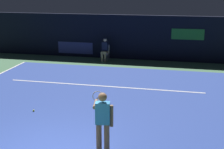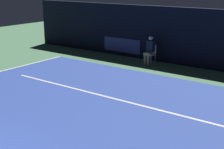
# 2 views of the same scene
# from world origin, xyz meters

# --- Properties ---
(ground_plane) EXTENTS (34.57, 34.57, 0.00)m
(ground_plane) POSITION_xyz_m (0.00, 4.21, 0.00)
(ground_plane) COLOR #4C7A56
(court_surface) EXTENTS (11.06, 10.42, 0.01)m
(court_surface) POSITION_xyz_m (0.00, 4.21, 0.01)
(court_surface) COLOR #2D479E
(court_surface) RESTS_ON ground
(line_service) EXTENTS (8.63, 0.10, 0.01)m
(line_service) POSITION_xyz_m (0.00, 6.04, 0.01)
(line_service) COLOR white
(line_service) RESTS_ON court_surface
(back_wall) EXTENTS (17.75, 0.33, 2.60)m
(back_wall) POSITION_xyz_m (-0.00, 11.65, 1.30)
(back_wall) COLOR black
(back_wall) RESTS_ON ground
(tennis_player) EXTENTS (0.73, 0.93, 1.73)m
(tennis_player) POSITION_xyz_m (1.42, 0.38, 0.99)
(tennis_player) COLOR #8C6647
(tennis_player) RESTS_ON ground
(line_judge_on_chair) EXTENTS (0.47, 0.55, 1.32)m
(line_judge_on_chair) POSITION_xyz_m (-1.08, 10.82, 0.69)
(line_judge_on_chair) COLOR white
(line_judge_on_chair) RESTS_ON ground
(tennis_ball) EXTENTS (0.07, 0.07, 0.07)m
(tennis_ball) POSITION_xyz_m (-1.66, 2.72, 0.05)
(tennis_ball) COLOR #CCE033
(tennis_ball) RESTS_ON court_surface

